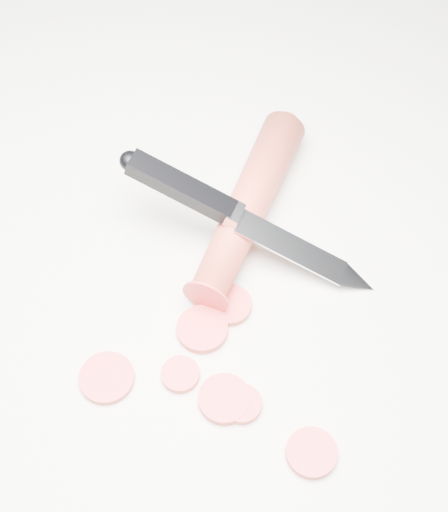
{
  "coord_description": "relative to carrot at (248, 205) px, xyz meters",
  "views": [
    {
      "loc": [
        0.02,
        -0.28,
        0.49
      ],
      "look_at": [
        0.01,
        0.03,
        0.02
      ],
      "focal_mm": 50.0,
      "sensor_mm": 36.0,
      "label": 1
    }
  ],
  "objects": [
    {
      "name": "carrot_slice_2",
      "position": [
        -0.02,
        -0.16,
        -0.02
      ],
      "size": [
        0.04,
        0.04,
        0.01
      ],
      "primitive_type": "cylinder",
      "color": "red",
      "rests_on": "ground"
    },
    {
      "name": "carrot_slice_3",
      "position": [
        0.04,
        -0.2,
        -0.02
      ],
      "size": [
        0.04,
        0.04,
        0.01
      ],
      "primitive_type": "cylinder",
      "color": "red",
      "rests_on": "ground"
    },
    {
      "name": "carrot_slice_6",
      "position": [
        -0.05,
        -0.15,
        -0.02
      ],
      "size": [
        0.03,
        0.03,
        0.01
      ],
      "primitive_type": "cylinder",
      "color": "red",
      "rests_on": "ground"
    },
    {
      "name": "kitchen_knife",
      "position": [
        -0.0,
        -0.03,
        0.02
      ],
      "size": [
        0.21,
        0.1,
        0.08
      ],
      "primitive_type": null,
      "color": "silver",
      "rests_on": "ground"
    },
    {
      "name": "carrot",
      "position": [
        0.0,
        0.0,
        0.0
      ],
      "size": [
        0.1,
        0.19,
        0.03
      ],
      "primitive_type": "cylinder",
      "rotation": [
        1.57,
        0.0,
        -0.37
      ],
      "color": "red",
      "rests_on": "ground"
    },
    {
      "name": "carrot_slice_0",
      "position": [
        -0.11,
        -0.15,
        -0.02
      ],
      "size": [
        0.04,
        0.04,
        0.01
      ],
      "primitive_type": "cylinder",
      "color": "red",
      "rests_on": "ground"
    },
    {
      "name": "carrot_slice_4",
      "position": [
        -0.02,
        -0.09,
        -0.02
      ],
      "size": [
        0.04,
        0.04,
        0.01
      ],
      "primitive_type": "cylinder",
      "color": "red",
      "rests_on": "ground"
    },
    {
      "name": "ground",
      "position": [
        -0.03,
        -0.08,
        -0.02
      ],
      "size": [
        2.4,
        2.4,
        0.0
      ],
      "primitive_type": "plane",
      "color": "silver",
      "rests_on": "ground"
    },
    {
      "name": "carrot_slice_1",
      "position": [
        -0.01,
        -0.17,
        -0.02
      ],
      "size": [
        0.03,
        0.03,
        0.01
      ],
      "primitive_type": "cylinder",
      "color": "red",
      "rests_on": "ground"
    },
    {
      "name": "carrot_slice_5",
      "position": [
        -0.04,
        -0.11,
        -0.02
      ],
      "size": [
        0.04,
        0.04,
        0.01
      ],
      "primitive_type": "cylinder",
      "color": "red",
      "rests_on": "ground"
    }
  ]
}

